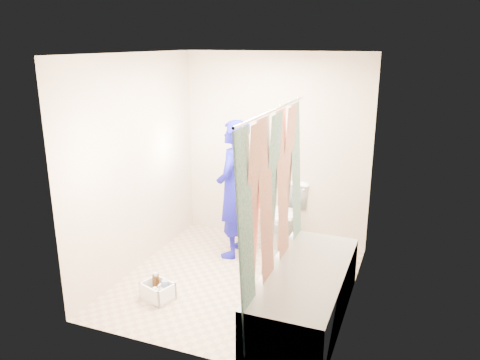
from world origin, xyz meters
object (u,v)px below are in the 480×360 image
at_px(toilet, 282,215).
at_px(cleaning_caddy, 158,292).
at_px(bathtub, 305,292).
at_px(plumber, 233,189).

height_order(toilet, cleaning_caddy, toilet).
distance_m(toilet, cleaning_caddy, 1.92).
xyz_separation_m(bathtub, cleaning_caddy, (-1.45, -0.22, -0.18)).
xyz_separation_m(bathtub, plumber, (-1.15, 1.05, 0.56)).
height_order(toilet, plumber, plumber).
relative_size(toilet, cleaning_caddy, 2.24).
bearing_deg(plumber, toilet, 129.30).
bearing_deg(plumber, cleaning_caddy, -17.44).
distance_m(bathtub, plumber, 1.66).
relative_size(toilet, plumber, 0.49).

